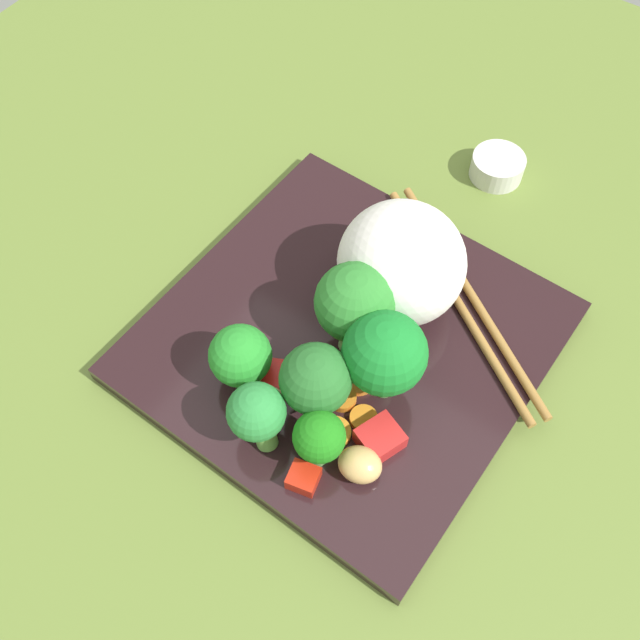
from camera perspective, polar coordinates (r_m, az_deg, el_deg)
The scene contains 21 objects.
ground_plane at distance 58.87cm, azimuth 2.05°, elevation -2.47°, with size 110.00×110.00×2.00cm, color olive.
square_plate at distance 57.37cm, azimuth 2.10°, elevation -1.61°, with size 28.16×28.16×1.47cm, color black.
rice_mound at distance 55.42cm, azimuth 6.39°, elevation 4.47°, with size 9.77×10.11×8.92cm, color white.
broccoli_floret_0 at distance 49.28cm, azimuth -0.10°, elevation -9.23°, with size 3.64×3.64×5.42cm.
broccoli_floret_1 at distance 52.17cm, azimuth 2.54°, elevation 1.05°, with size 5.97×5.97×8.19cm.
broccoli_floret_2 at distance 49.91cm, azimuth -0.36°, elevation -4.70°, with size 5.11×5.11×7.09cm.
broccoli_floret_3 at distance 50.10cm, azimuth 5.07°, elevation -2.65°, with size 6.02×6.02×8.36cm.
broccoli_floret_4 at distance 52.42cm, azimuth -6.24°, elevation -2.84°, with size 4.61×4.61×5.74cm.
broccoli_floret_5 at distance 49.80cm, azimuth -4.98°, elevation -7.28°, with size 4.13×4.13×6.02cm.
carrot_slice_0 at distance 52.67cm, azimuth 1.14°, elevation -8.79°, with size 2.39×2.39×0.61cm, color orange.
carrot_slice_1 at distance 54.72cm, azimuth 2.93°, elevation -4.38°, with size 3.14×3.14×0.57cm, color orange.
carrot_slice_2 at distance 55.10cm, azimuth -0.48°, elevation -3.32°, with size 2.16×2.16×0.76cm, color orange.
carrot_slice_3 at distance 53.26cm, azimuth 3.43°, elevation -7.68°, with size 2.05×2.05×0.50cm, color orange.
carrot_slice_4 at distance 53.77cm, azimuth 1.77°, elevation -6.10°, with size 2.07×2.07×0.71cm, color orange.
pepper_chunk_0 at distance 52.13cm, azimuth 4.71°, elevation -9.21°, with size 2.90×2.67×1.56cm, color red.
pepper_chunk_1 at distance 51.09cm, azimuth -1.31°, elevation -12.24°, with size 2.03×1.92×1.24cm, color red.
pepper_chunk_2 at distance 54.26cm, azimuth -3.65°, elevation -4.45°, with size 2.40×1.74×1.40cm, color red.
chicken_piece_0 at distance 50.96cm, azimuth 3.14°, elevation -11.22°, with size 3.09×2.64×2.22cm, color tan.
chicken_piece_1 at distance 53.12cm, azimuth -4.39°, elevation -6.46°, with size 3.21×2.43×1.81cm, color tan.
chopstick_pair at distance 59.40cm, azimuth 11.14°, elevation 1.84°, with size 20.81×14.89×0.70cm.
sauce_cup at distance 70.13cm, azimuth 13.69°, elevation 11.57°, with size 4.85×4.85×2.19cm, color silver.
Camera 1 is at (14.71, -25.26, 50.11)cm, focal length 40.94 mm.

